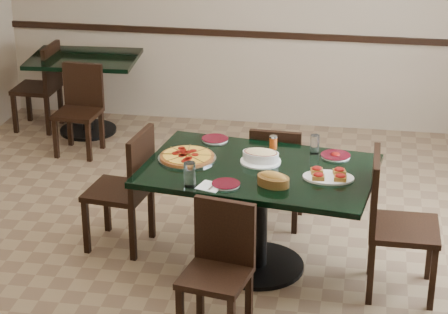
% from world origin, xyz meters
% --- Properties ---
extents(floor, '(5.50, 5.50, 0.00)m').
position_xyz_m(floor, '(0.00, 0.00, 0.00)').
color(floor, '#7C6547').
rests_on(floor, ground).
extents(room_shell, '(5.50, 5.50, 5.50)m').
position_xyz_m(room_shell, '(1.02, 1.73, 1.17)').
color(room_shell, silver).
rests_on(room_shell, floor).
extents(main_table, '(1.62, 1.16, 0.75)m').
position_xyz_m(main_table, '(0.37, -0.10, 0.57)').
color(main_table, black).
rests_on(main_table, floor).
extents(back_table, '(1.04, 0.79, 0.75)m').
position_xyz_m(back_table, '(-1.60, 2.22, 0.52)').
color(back_table, black).
rests_on(back_table, floor).
extents(chair_far, '(0.39, 0.39, 0.80)m').
position_xyz_m(chair_far, '(0.42, 0.55, 0.44)').
color(chair_far, black).
rests_on(chair_far, floor).
extents(chair_near, '(0.44, 0.44, 0.82)m').
position_xyz_m(chair_near, '(0.23, -0.85, 0.45)').
color(chair_near, black).
rests_on(chair_near, floor).
extents(chair_right, '(0.45, 0.45, 0.95)m').
position_xyz_m(chair_right, '(1.24, -0.24, 0.54)').
color(chair_right, black).
rests_on(chair_right, floor).
extents(chair_left, '(0.47, 0.47, 0.89)m').
position_xyz_m(chair_left, '(-0.58, 0.05, 0.50)').
color(chair_left, black).
rests_on(chair_left, floor).
extents(back_chair_near, '(0.40, 0.40, 0.80)m').
position_xyz_m(back_chair_near, '(-1.50, 1.76, 0.44)').
color(back_chair_near, black).
rests_on(back_chair_near, floor).
extents(back_chair_left, '(0.41, 0.41, 0.85)m').
position_xyz_m(back_chair_left, '(-2.03, 2.24, 0.47)').
color(back_chair_left, black).
rests_on(back_chair_left, floor).
extents(pepperoni_pizza, '(0.40, 0.40, 0.04)m').
position_xyz_m(pepperoni_pizza, '(-0.13, -0.03, 0.77)').
color(pepperoni_pizza, '#B6B6BD').
rests_on(pepperoni_pizza, main_table).
extents(lasagna_casserole, '(0.27, 0.27, 0.09)m').
position_xyz_m(lasagna_casserole, '(0.36, 0.01, 0.80)').
color(lasagna_casserole, silver).
rests_on(lasagna_casserole, main_table).
extents(bread_basket, '(0.26, 0.22, 0.09)m').
position_xyz_m(bread_basket, '(0.49, -0.35, 0.79)').
color(bread_basket, brown).
rests_on(bread_basket, main_table).
extents(bruschetta_platter, '(0.33, 0.23, 0.05)m').
position_xyz_m(bruschetta_platter, '(0.83, -0.19, 0.77)').
color(bruschetta_platter, silver).
rests_on(bruschetta_platter, main_table).
extents(side_plate_near, '(0.18, 0.18, 0.02)m').
position_xyz_m(side_plate_near, '(0.20, -0.40, 0.76)').
color(side_plate_near, silver).
rests_on(side_plate_near, main_table).
extents(side_plate_far_r, '(0.20, 0.20, 0.03)m').
position_xyz_m(side_plate_far_r, '(0.86, 0.19, 0.76)').
color(side_plate_far_r, silver).
rests_on(side_plate_far_r, main_table).
extents(side_plate_far_l, '(0.19, 0.19, 0.02)m').
position_xyz_m(side_plate_far_l, '(-0.01, 0.35, 0.76)').
color(side_plate_far_l, silver).
rests_on(side_plate_far_l, main_table).
extents(napkin_setting, '(0.18, 0.18, 0.01)m').
position_xyz_m(napkin_setting, '(0.10, -0.44, 0.75)').
color(napkin_setting, white).
rests_on(napkin_setting, main_table).
extents(water_glass_a, '(0.06, 0.06, 0.13)m').
position_xyz_m(water_glass_a, '(0.71, 0.22, 0.82)').
color(water_glass_a, silver).
rests_on(water_glass_a, main_table).
extents(water_glass_b, '(0.07, 0.07, 0.16)m').
position_xyz_m(water_glass_b, '(-0.02, -0.45, 0.83)').
color(water_glass_b, silver).
rests_on(water_glass_b, main_table).
extents(pepper_shaker, '(0.06, 0.06, 0.09)m').
position_xyz_m(pepper_shaker, '(0.42, 0.26, 0.80)').
color(pepper_shaker, '#C54F15').
rests_on(pepper_shaker, main_table).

